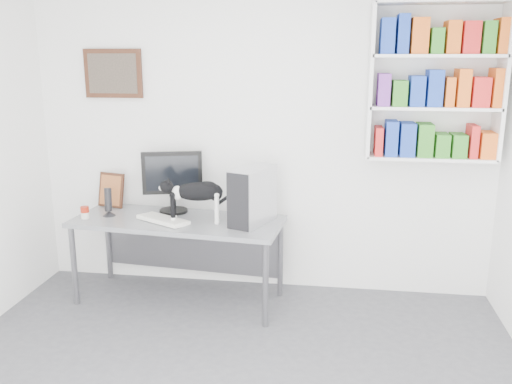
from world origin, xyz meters
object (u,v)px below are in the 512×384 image
Objects in this scene: monitor at (173,182)px; speaker at (108,201)px; bookshelf at (435,82)px; keyboard at (163,220)px; leaning_print at (111,189)px; pc_tower at (253,196)px; soup_can at (85,212)px; desk at (179,260)px; cat at (197,202)px.

speaker is (-0.51, -0.19, -0.15)m from monitor.
bookshelf is 2.69× the size of keyboard.
monitor is 0.62m from leaning_print.
keyboard is 0.53m from speaker.
bookshelf is 2.44m from keyboard.
pc_tower is at bearing 1.90° from leaning_print.
bookshelf reaches higher than monitor.
leaning_print is at bearing 78.85° from soup_can.
keyboard is at bearing -105.70° from monitor.
desk is 17.01× the size of soup_can.
pc_tower is 1.42m from soup_can.
keyboard is at bearing -153.72° from pc_tower.
pc_tower reaches higher than speaker.
desk is 3.78× the size of pc_tower.
desk is at bearing -80.32° from monitor.
monitor reaches higher than leaning_print.
bookshelf is 3.04m from soup_can.
pc_tower reaches higher than desk.
leaning_print is 0.41m from soup_can.
speaker is (-0.61, 0.02, 0.49)m from desk.
cat is (0.79, -0.09, 0.05)m from speaker.
leaning_print is at bearing 94.60° from speaker.
desk is 0.92m from leaning_print.
bookshelf is 2.54m from desk.
speaker is 0.80m from cat.
desk is at bearing -160.25° from pc_tower.
keyboard is at bearing -17.30° from leaning_print.
monitor is 0.77m from pc_tower.
keyboard is 0.33m from cat.
leaning_print reaches higher than speaker.
speaker is 0.21m from soup_can.
pc_tower is 1.83× the size of speaker.
monitor is 1.18× the size of pc_tower.
keyboard is at bearing -23.88° from speaker.
bookshelf is 4.92× the size of speaker.
desk is 0.58m from cat.
keyboard is at bearing 0.50° from soup_can.
soup_can is at bearing -161.52° from speaker.
monitor reaches higher than soup_can.
cat is at bearing -15.18° from desk.
leaning_print is 0.96m from cat.
desk is at bearing -8.08° from leaning_print.
monitor is at bearing 118.73° from keyboard.
bookshelf reaches higher than leaning_print.
leaning_print is at bearing 156.12° from monitor.
keyboard is (-2.14, -0.38, -1.11)m from bookshelf.
speaker is (-0.51, 0.10, 0.11)m from keyboard.
desk is 0.87m from pc_tower.
pc_tower is (0.74, 0.07, 0.21)m from keyboard.
desk is 5.48× the size of leaning_print.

